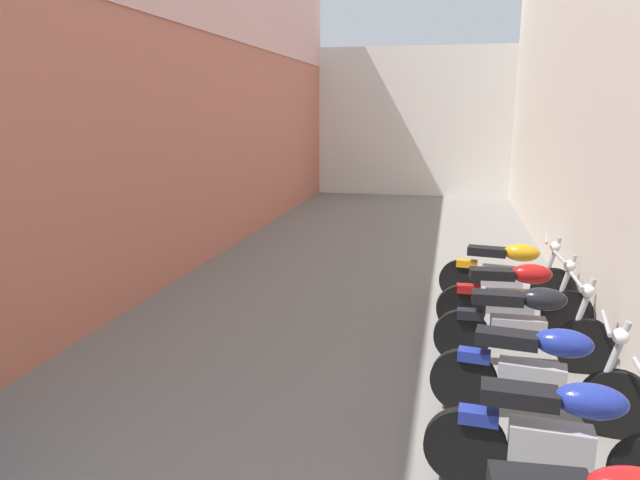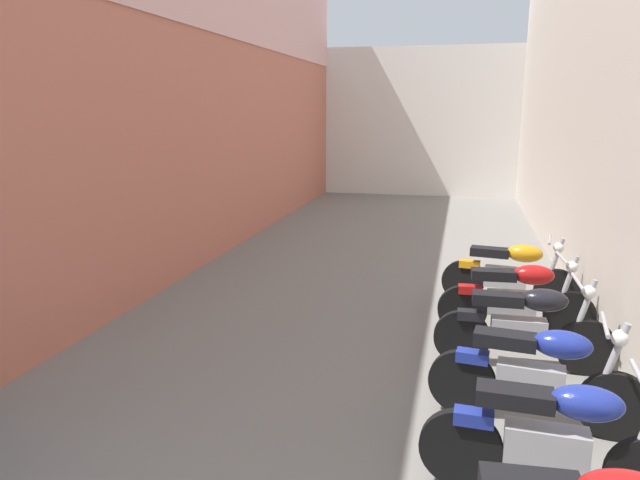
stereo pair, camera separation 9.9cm
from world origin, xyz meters
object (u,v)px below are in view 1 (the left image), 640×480
(motorcycle_fourth, at_px, (560,435))
(motorcycle_seventh, at_px, (515,296))
(motorcycle_sixth, at_px, (524,323))
(motorcycle_fifth, at_px, (540,371))
(motorcycle_eighth, at_px, (507,271))

(motorcycle_fourth, xyz_separation_m, motorcycle_seventh, (0.00, 3.20, 0.00))
(motorcycle_sixth, xyz_separation_m, motorcycle_seventh, (-0.00, 0.97, 0.00))
(motorcycle_sixth, bearing_deg, motorcycle_seventh, 90.00)
(motorcycle_sixth, bearing_deg, motorcycle_fifth, -90.00)
(motorcycle_sixth, height_order, motorcycle_seventh, same)
(motorcycle_eighth, bearing_deg, motorcycle_seventh, -90.00)
(motorcycle_seventh, height_order, motorcycle_eighth, same)
(motorcycle_fourth, height_order, motorcycle_fifth, same)
(motorcycle_sixth, xyz_separation_m, motorcycle_eighth, (-0.00, 2.09, 0.00))
(motorcycle_fourth, xyz_separation_m, motorcycle_eighth, (-0.00, 4.33, 0.00))
(motorcycle_sixth, distance_m, motorcycle_eighth, 2.09)
(motorcycle_fifth, height_order, motorcycle_eighth, same)
(motorcycle_fifth, distance_m, motorcycle_seventh, 2.15)
(motorcycle_fifth, bearing_deg, motorcycle_fourth, -90.00)
(motorcycle_eighth, bearing_deg, motorcycle_fourth, -90.00)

